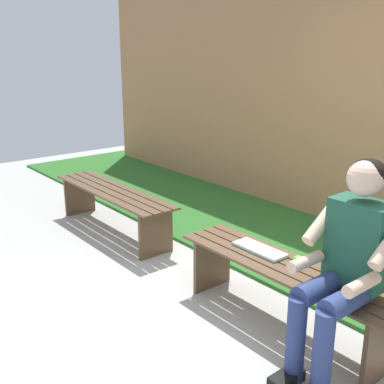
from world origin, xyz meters
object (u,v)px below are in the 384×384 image
Objects in this scene: bench_far at (113,200)px; book_open at (260,250)px; bench_near at (284,280)px; person_seated at (346,262)px; apple at (298,261)px.

bench_far is 4.27× the size of book_open.
bench_near is 0.29m from book_open.
person_seated is 0.81m from book_open.
bench_near and bench_far have the same top height.
bench_near is at bearing -11.36° from person_seated.
person_seated is 3.06× the size of book_open.
bench_near is at bearing 46.62° from apple.
bench_near is 0.95× the size of bench_far.
person_seated is at bearing 159.91° from apple.
bench_far is at bearing 0.00° from bench_near.
person_seated is (-0.50, 0.10, 0.35)m from bench_near.
person_seated is at bearing 169.88° from book_open.
apple is (0.44, -0.16, -0.20)m from person_seated.
book_open is (0.26, -0.04, 0.12)m from bench_near.
person_seated is at bearing 177.90° from bench_far.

